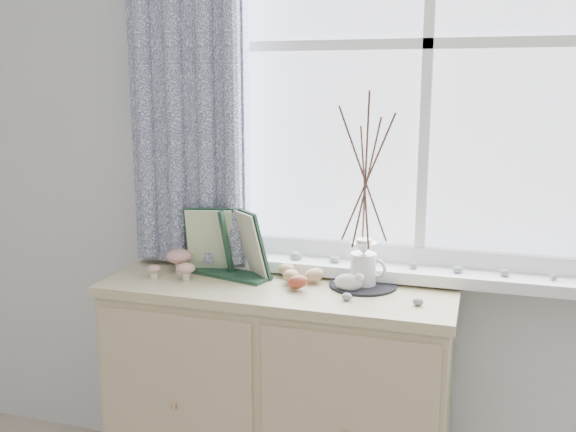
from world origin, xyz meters
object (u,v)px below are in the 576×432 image
Objects in this scene: botanical_book at (225,243)px; twig_pitcher at (366,175)px; toadstool_cluster at (178,261)px; sideboard at (278,398)px.

botanical_book is 0.54m from twig_pitcher.
botanical_book is 2.04× the size of toadstool_cluster.
toadstool_cluster is (-0.37, -0.00, 0.48)m from sideboard.
sideboard is 0.60m from toadstool_cluster.
sideboard is at bearing -145.53° from twig_pitcher.
twig_pitcher reaches higher than sideboard.
twig_pitcher is at bearing 12.71° from sideboard.
botanical_book is 0.55× the size of twig_pitcher.
botanical_book is at bearing 4.95° from toadstool_cluster.
twig_pitcher reaches higher than toadstool_cluster.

